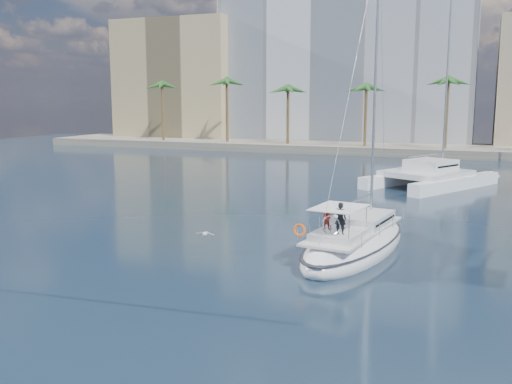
% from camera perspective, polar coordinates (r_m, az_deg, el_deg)
% --- Properties ---
extents(ground, '(160.00, 160.00, 0.00)m').
position_cam_1_polar(ground, '(29.42, 0.81, -6.62)').
color(ground, black).
rests_on(ground, ground).
extents(quay, '(120.00, 14.00, 1.20)m').
position_cam_1_polar(quay, '(88.37, 14.87, 4.17)').
color(quay, gray).
rests_on(quay, ground).
extents(building_modern, '(42.00, 16.00, 28.00)m').
position_cam_1_polar(building_modern, '(102.05, 9.13, 12.55)').
color(building_modern, white).
rests_on(building_modern, ground).
extents(building_tan_left, '(22.00, 14.00, 22.00)m').
position_cam_1_polar(building_tan_left, '(108.73, -7.31, 10.80)').
color(building_tan_left, tan).
rests_on(building_tan_left, ground).
extents(palm_left, '(3.60, 3.60, 12.30)m').
position_cam_1_polar(palm_left, '(94.36, -6.51, 10.61)').
color(palm_left, brown).
rests_on(palm_left, ground).
extents(palm_centre, '(3.60, 3.60, 12.30)m').
position_cam_1_polar(palm_centre, '(84.11, 14.82, 10.53)').
color(palm_centre, brown).
rests_on(palm_centre, ground).
extents(main_sloop, '(5.32, 12.05, 17.28)m').
position_cam_1_polar(main_sloop, '(30.78, 9.91, -5.03)').
color(main_sloop, white).
rests_on(main_sloop, ground).
extents(catamaran, '(11.88, 14.51, 18.81)m').
position_cam_1_polar(catamaran, '(55.19, 16.94, 1.73)').
color(catamaran, white).
rests_on(catamaran, ground).
extents(seagull, '(1.12, 0.48, 0.21)m').
position_cam_1_polar(seagull, '(30.87, -5.08, -4.17)').
color(seagull, silver).
rests_on(seagull, ground).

